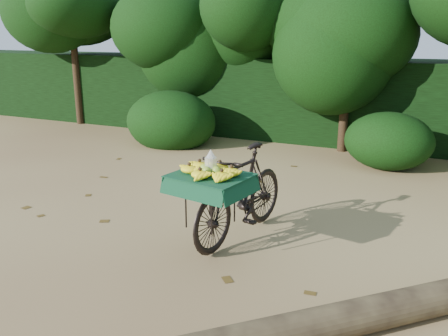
% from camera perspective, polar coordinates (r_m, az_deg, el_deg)
% --- Properties ---
extents(ground, '(80.00, 80.00, 0.00)m').
position_cam_1_polar(ground, '(5.50, -2.69, -9.42)').
color(ground, tan).
rests_on(ground, ground).
extents(vendor_bicycle, '(0.95, 1.93, 1.11)m').
position_cam_1_polar(vendor_bicycle, '(5.52, 1.90, -2.94)').
color(vendor_bicycle, black).
rests_on(vendor_bicycle, ground).
extents(fallen_log, '(3.07, 3.04, 0.29)m').
position_cam_1_polar(fallen_log, '(4.17, 15.93, -16.78)').
color(fallen_log, brown).
rests_on(fallen_log, ground).
extents(hedge_backdrop, '(26.00, 1.80, 1.80)m').
position_cam_1_polar(hedge_backdrop, '(11.03, 12.77, 8.01)').
color(hedge_backdrop, black).
rests_on(hedge_backdrop, ground).
extents(tree_row, '(14.50, 2.00, 4.00)m').
position_cam_1_polar(tree_row, '(10.33, 8.53, 13.84)').
color(tree_row, black).
rests_on(tree_row, ground).
extents(bush_clumps, '(8.80, 1.70, 0.90)m').
position_cam_1_polar(bush_clumps, '(9.08, 12.89, 3.46)').
color(bush_clumps, black).
rests_on(bush_clumps, ground).
extents(leaf_litter, '(7.00, 7.30, 0.01)m').
position_cam_1_polar(leaf_litter, '(6.03, 0.20, -6.99)').
color(leaf_litter, '#513C15').
rests_on(leaf_litter, ground).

